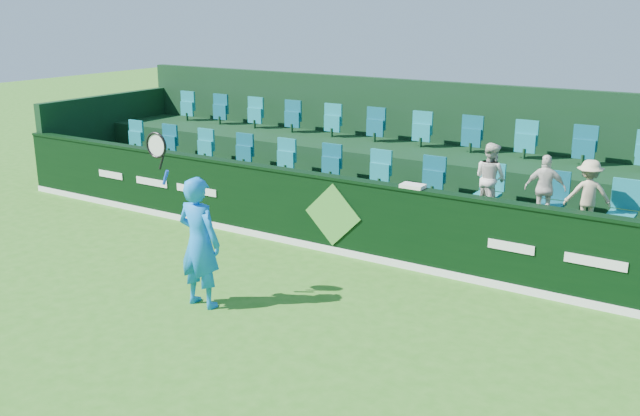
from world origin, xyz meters
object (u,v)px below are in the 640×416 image
Objects in this scene: spectator_left at (490,178)px; spectator_right at (588,194)px; tennis_player at (199,241)px; spectator_middle at (545,188)px; towel at (413,186)px.

spectator_left is 1.10× the size of spectator_right.
spectator_right is (4.30, 4.10, 0.38)m from tennis_player.
tennis_player is at bearing 33.79° from spectator_middle.
spectator_middle reaches higher than towel.
spectator_right reaches higher than towel.
tennis_player reaches higher than spectator_left.
tennis_player is 5.50m from spectator_middle.
towel is at bearing 17.52° from spectator_middle.
spectator_right is at bearing 43.68° from tennis_player.
spectator_middle is at bearing -19.95° from spectator_right.
spectator_middle is 2.88× the size of towel.
tennis_player is at bearing 23.74° from spectator_right.
spectator_left is at bearing -14.65° from spectator_middle.
spectator_left is 1.42m from towel.
towel is (1.86, 2.98, 0.42)m from tennis_player.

